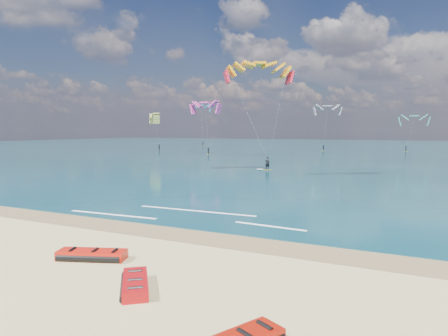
% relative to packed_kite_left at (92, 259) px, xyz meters
% --- Properties ---
extents(ground, '(320.00, 320.00, 0.00)m').
position_rel_packed_kite_left_xyz_m(ground, '(-0.86, 41.71, 0.00)').
color(ground, tan).
rests_on(ground, ground).
extents(wet_sand_strip, '(320.00, 2.40, 0.01)m').
position_rel_packed_kite_left_xyz_m(wet_sand_strip, '(-0.86, 4.71, 0.00)').
color(wet_sand_strip, brown).
rests_on(wet_sand_strip, ground).
extents(sea, '(320.00, 200.00, 0.04)m').
position_rel_packed_kite_left_xyz_m(sea, '(-0.86, 105.71, 0.02)').
color(sea, '#0B373E').
rests_on(sea, ground).
extents(packed_kite_left, '(3.10, 2.08, 0.43)m').
position_rel_packed_kite_left_xyz_m(packed_kite_left, '(0.00, 0.00, 0.00)').
color(packed_kite_left, red).
rests_on(packed_kite_left, ground).
extents(packed_kite_mid, '(2.40, 2.62, 0.41)m').
position_rel_packed_kite_left_xyz_m(packed_kite_mid, '(3.40, -1.65, 0.00)').
color(packed_kite_mid, '#B20C10').
rests_on(packed_kite_mid, ground).
extents(kitesurfer_main, '(7.73, 10.27, 13.58)m').
position_rel_packed_kite_left_xyz_m(kitesurfer_main, '(-4.80, 32.39, 7.02)').
color(kitesurfer_main, gold).
rests_on(kitesurfer_main, sea).
extents(shoreline_foam, '(14.46, 3.65, 0.01)m').
position_rel_packed_kite_left_xyz_m(shoreline_foam, '(-1.04, 8.36, 0.04)').
color(shoreline_foam, white).
rests_on(shoreline_foam, ground).
extents(distant_kites, '(92.06, 40.63, 13.26)m').
position_rel_packed_kite_left_xyz_m(distant_kites, '(-6.90, 75.37, 5.43)').
color(distant_kites, '#A59E4D').
rests_on(distant_kites, ground).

